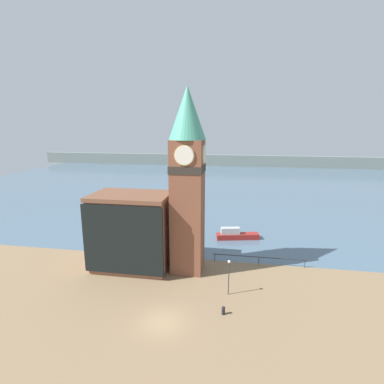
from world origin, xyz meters
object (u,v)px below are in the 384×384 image
(pier_building, at_px, (132,231))
(lamp_post, at_px, (229,271))
(boat_near, at_px, (236,235))
(mooring_bollard_near, at_px, (223,310))
(clock_tower, at_px, (188,177))

(pier_building, relative_size, lamp_post, 2.46)
(boat_near, bearing_deg, lamp_post, -103.79)
(mooring_bollard_near, relative_size, lamp_post, 0.21)
(lamp_post, bearing_deg, boat_near, 88.75)
(pier_building, bearing_deg, clock_tower, 2.76)
(pier_building, bearing_deg, lamp_post, -20.16)
(mooring_bollard_near, bearing_deg, lamp_post, 85.17)
(mooring_bollard_near, height_order, lamp_post, lamp_post)
(pier_building, height_order, boat_near, pier_building)
(boat_near, xyz_separation_m, lamp_post, (-0.37, -16.76, 2.10))
(boat_near, bearing_deg, pier_building, -149.56)
(boat_near, distance_m, mooring_bollard_near, 20.42)
(clock_tower, distance_m, boat_near, 17.29)
(boat_near, xyz_separation_m, mooring_bollard_near, (-0.68, -20.41, -0.23))
(clock_tower, bearing_deg, mooring_bollard_near, -59.46)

